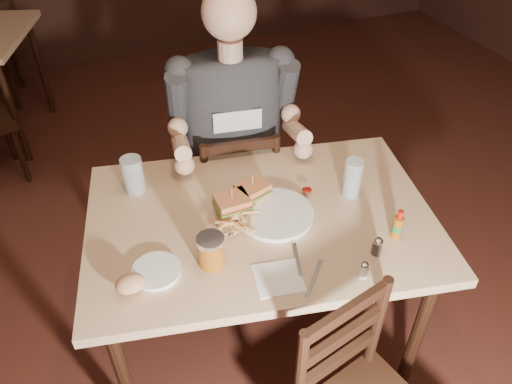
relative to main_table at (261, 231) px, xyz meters
name	(u,v)px	position (x,y,z in m)	size (l,w,h in m)	color
room_shell	(382,67)	(0.28, -0.19, 0.71)	(7.00, 7.00, 7.00)	#33130E
main_table	(261,231)	(0.00, 0.00, 0.00)	(1.42, 1.09, 0.77)	tan
chair_far	(235,192)	(0.09, 0.56, -0.27)	(0.39, 0.43, 0.85)	black
diner	(234,107)	(0.08, 0.51, 0.24)	(0.58, 0.45, 1.00)	#343439
dinner_plate	(275,215)	(0.05, -0.02, 0.08)	(0.28, 0.28, 0.02)	white
sandwich_left	(232,199)	(-0.09, 0.06, 0.14)	(0.12, 0.10, 0.10)	#D4844D
sandwich_right	(252,187)	(0.01, 0.10, 0.14)	(0.11, 0.09, 0.10)	#D4844D
fries_pile	(239,223)	(-0.10, -0.03, 0.11)	(0.22, 0.16, 0.04)	#EEB46F
ketchup_dollop	(307,190)	(0.21, 0.05, 0.10)	(0.04, 0.04, 0.01)	maroon
glass_left	(133,175)	(-0.40, 0.33, 0.15)	(0.08, 0.08, 0.15)	silver
glass_right	(353,178)	(0.37, -0.01, 0.15)	(0.07, 0.07, 0.16)	silver
hot_sauce	(398,224)	(0.40, -0.27, 0.13)	(0.04, 0.04, 0.12)	#914D10
salt_shaker	(364,270)	(0.20, -0.39, 0.10)	(0.03, 0.03, 0.06)	white
pepper_shaker	(377,247)	(0.29, -0.32, 0.11)	(0.04, 0.04, 0.06)	#38332D
syrup_dispenser	(211,251)	(-0.24, -0.15, 0.13)	(0.09, 0.09, 0.12)	#914D10
napkin	(278,278)	(-0.06, -0.29, 0.08)	(0.15, 0.14, 0.00)	white
knife	(296,254)	(0.04, -0.22, 0.08)	(0.01, 0.20, 0.00)	silver
fork	(314,277)	(0.05, -0.34, 0.08)	(0.01, 0.16, 0.01)	silver
side_plate	(156,272)	(-0.42, -0.13, 0.08)	(0.16, 0.16, 0.01)	white
bread_roll	(130,284)	(-0.51, -0.17, 0.12)	(0.09, 0.08, 0.06)	tan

